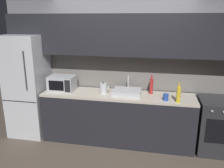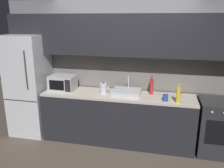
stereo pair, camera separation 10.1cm
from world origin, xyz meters
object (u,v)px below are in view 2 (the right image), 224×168
(oven_range, at_px, (217,127))
(kettle, at_px, (104,88))
(wine_bottle_red, at_px, (151,86))
(wine_bottle_yellow, at_px, (178,95))
(refrigerator, at_px, (29,85))
(mug_blue, at_px, (165,98))
(microwave, at_px, (63,83))

(oven_range, bearing_deg, kettle, -179.84)
(wine_bottle_red, xyz_separation_m, wine_bottle_yellow, (0.43, -0.35, -0.01))
(wine_bottle_red, distance_m, wine_bottle_yellow, 0.55)
(kettle, bearing_deg, wine_bottle_yellow, -9.84)
(refrigerator, distance_m, oven_range, 3.41)
(oven_range, xyz_separation_m, mug_blue, (-0.85, -0.17, 0.50))
(mug_blue, bearing_deg, refrigerator, 176.19)
(wine_bottle_red, xyz_separation_m, mug_blue, (0.24, -0.29, -0.09))
(microwave, distance_m, kettle, 0.78)
(refrigerator, xyz_separation_m, kettle, (1.46, -0.01, 0.04))
(wine_bottle_red, bearing_deg, oven_range, -6.56)
(refrigerator, height_order, kettle, refrigerator)
(kettle, distance_m, wine_bottle_red, 0.83)
(mug_blue, bearing_deg, oven_range, 11.07)
(refrigerator, height_order, wine_bottle_red, refrigerator)
(oven_range, relative_size, wine_bottle_red, 2.66)
(refrigerator, distance_m, wine_bottle_yellow, 2.72)
(microwave, height_order, wine_bottle_red, wine_bottle_red)
(microwave, bearing_deg, oven_range, -0.42)
(refrigerator, xyz_separation_m, wine_bottle_yellow, (2.71, -0.22, 0.08))
(wine_bottle_yellow, xyz_separation_m, mug_blue, (-0.19, 0.06, -0.08))
(refrigerator, height_order, mug_blue, refrigerator)
(oven_range, height_order, microwave, microwave)
(refrigerator, relative_size, microwave, 4.12)
(mug_blue, bearing_deg, wine_bottle_red, 129.61)
(refrigerator, xyz_separation_m, wine_bottle_red, (2.28, 0.12, 0.09))
(microwave, distance_m, wine_bottle_yellow, 2.04)
(microwave, bearing_deg, kettle, -1.84)
(oven_range, height_order, wine_bottle_yellow, wine_bottle_yellow)
(wine_bottle_yellow, height_order, mug_blue, wine_bottle_yellow)
(kettle, bearing_deg, oven_range, 0.16)
(microwave, relative_size, mug_blue, 4.19)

